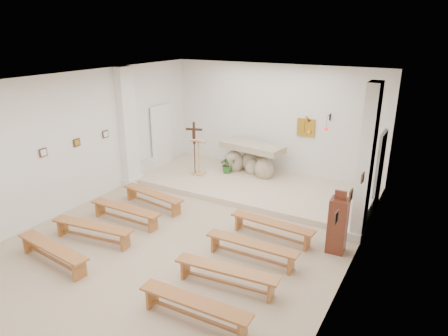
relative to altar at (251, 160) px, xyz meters
The scene contains 31 objects.
ground 4.36m from the altar, 84.14° to the right, with size 7.00×10.00×0.00m, color tan.
wall_left 5.41m from the altar, 125.29° to the right, with size 0.02×10.00×3.50m, color silver.
wall_right 5.95m from the altar, 47.60° to the right, with size 0.02×10.00×3.50m, color silver.
wall_back 1.45m from the altar, 57.13° to the left, with size 7.00×0.02×3.50m, color silver.
ceiling 5.23m from the altar, 84.14° to the right, with size 7.00×10.00×0.02m, color silver.
sanctuary_platform 1.03m from the altar, 61.27° to the right, with size 6.98×3.00×0.15m, color beige.
pilaster_left 3.92m from the altar, 141.78° to the right, with size 0.26×0.55×3.50m, color white.
pilaster_right 4.61m from the altar, 31.17° to the right, with size 0.26×0.55×3.50m, color white.
gold_wall_relief 1.97m from the altar, 23.67° to the left, with size 0.55×0.04×0.55m, color gold.
sanctuary_lamp 2.56m from the altar, 10.38° to the left, with size 0.11×0.36×0.44m.
station_frame_left_front 6.05m from the altar, 120.67° to the right, with size 0.03×0.20×0.20m, color #41271C.
station_frame_left_mid 5.23m from the altar, 126.41° to the right, with size 0.03×0.20×0.20m, color #41271C.
station_frame_left_rear 4.49m from the altar, 134.27° to the right, with size 0.03×0.20×0.20m, color #41271C.
station_frame_right_front 6.54m from the altar, 52.54° to the right, with size 0.03×0.20×0.20m, color #41271C.
station_frame_right_mid 5.79m from the altar, 46.39° to the right, with size 0.03×0.20×0.20m, color #41271C.
station_frame_right_rear 5.13m from the altar, 38.45° to the right, with size 0.03×0.20×0.20m, color #41271C.
radiator_left 3.40m from the altar, 151.74° to the right, with size 0.10×0.85×0.52m, color silver.
radiator_right 4.20m from the altar, 22.53° to the right, with size 0.10×0.85×0.52m, color silver.
altar is the anchor object (origin of this frame).
lectern 1.68m from the altar, 144.47° to the right, with size 0.46×0.41×1.18m.
crucifix_stand 1.88m from the altar, 144.42° to the right, with size 0.49×0.22×1.68m.
potted_plant 0.75m from the altar, 148.61° to the right, with size 0.50×0.43×0.56m, color #2A5B24.
donation_pedestal 4.76m from the altar, 41.86° to the right, with size 0.39×0.39×1.39m.
bench_left_front 3.59m from the altar, 110.53° to the right, with size 1.99×0.58×0.42m.
bench_right_front 3.99m from the altar, 57.47° to the right, with size 1.98×0.42×0.42m.
bench_left_second 4.58m from the altar, 105.94° to the right, with size 1.97×0.32×0.42m.
bench_right_second 4.90m from the altar, 64.05° to the right, with size 1.97×0.34×0.42m.
bench_left_third 5.59m from the altar, 103.00° to the right, with size 1.99×0.58×0.42m.
bench_right_third 5.85m from the altar, 68.52° to the right, with size 1.99×0.51×0.42m.
bench_left_fourth 6.61m from the altar, 100.97° to the right, with size 1.99×0.52×0.42m.
bench_right_fourth 6.83m from the altar, 71.73° to the right, with size 1.98×0.38×0.42m.
Camera 1 is at (4.71, -6.54, 4.51)m, focal length 32.00 mm.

